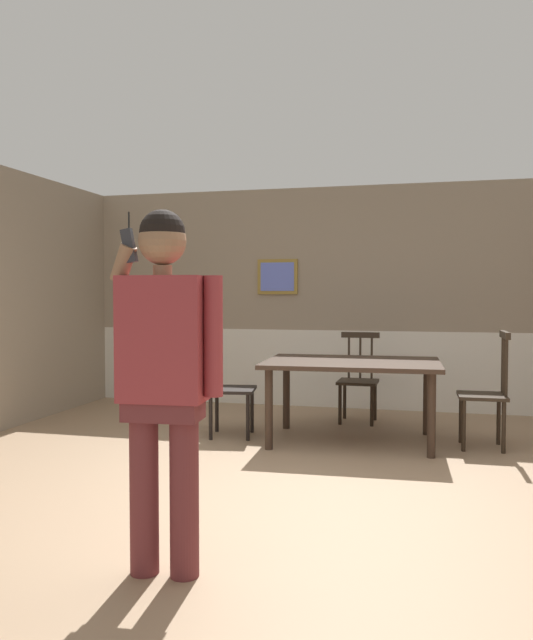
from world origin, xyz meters
The scene contains 7 objects.
ground_plane centered at (0.00, 0.00, 0.00)m, with size 7.38×7.38×0.00m, color #9E7F60.
room_back_partition centered at (0.00, 3.36, 1.26)m, with size 6.50×0.17×2.62m.
dining_table centered at (0.21, 1.60, 0.66)m, with size 1.61×1.14×0.75m.
chair_near_window centered at (0.18, 2.53, 0.45)m, with size 0.42×0.42×0.94m.
chair_by_doorway centered at (1.38, 1.64, 0.49)m, with size 0.41×0.41×1.03m.
chair_at_table_head centered at (-0.96, 1.55, 0.47)m, with size 0.50×0.50×0.99m.
person_figure centered at (-0.35, -1.37, 1.02)m, with size 0.56×0.25×1.76m.
Camera 1 is at (0.85, -4.17, 1.36)m, focal length 35.55 mm.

